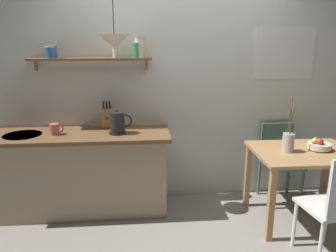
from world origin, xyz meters
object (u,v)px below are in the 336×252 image
(electric_kettle, at_px, (118,123))
(coffee_mug_by_sink, at_px, (55,129))
(pendant_lamp, at_px, (114,42))
(knife_block, at_px, (107,117))
(twig_vase, at_px, (288,142))
(dining_chair_near, at_px, (335,204))
(dining_table, at_px, (304,162))
(fruit_bowl, at_px, (319,145))
(dining_chair_far, at_px, (279,157))

(electric_kettle, height_order, coffee_mug_by_sink, electric_kettle)
(coffee_mug_by_sink, relative_size, pendant_lamp, 0.28)
(electric_kettle, xyz_separation_m, knife_block, (-0.12, 0.23, 0.01))
(twig_vase, distance_m, knife_block, 1.87)
(dining_chair_near, distance_m, pendant_lamp, 2.38)
(pendant_lamp, bearing_deg, dining_table, -9.32)
(fruit_bowl, bearing_deg, coffee_mug_by_sink, 173.30)
(dining_table, height_order, fruit_bowl, fruit_bowl)
(fruit_bowl, xyz_separation_m, knife_block, (-2.11, 0.52, 0.20))
(dining_chair_far, bearing_deg, knife_block, 178.13)
(electric_kettle, height_order, knife_block, knife_block)
(dining_table, height_order, knife_block, knife_block)
(dining_table, height_order, electric_kettle, electric_kettle)
(twig_vase, distance_m, coffee_mug_by_sink, 2.31)
(dining_table, bearing_deg, dining_chair_far, 94.26)
(electric_kettle, relative_size, coffee_mug_by_sink, 1.91)
(dining_chair_far, distance_m, coffee_mug_by_sink, 2.47)
(fruit_bowl, bearing_deg, dining_chair_near, -106.95)
(dining_chair_far, bearing_deg, electric_kettle, -174.68)
(twig_vase, bearing_deg, dining_table, 0.14)
(pendant_lamp, bearing_deg, knife_block, 116.47)
(electric_kettle, bearing_deg, dining_table, -9.77)
(fruit_bowl, xyz_separation_m, coffee_mug_by_sink, (-2.62, 0.31, 0.14))
(dining_chair_far, bearing_deg, coffee_mug_by_sink, -176.39)
(dining_table, distance_m, twig_vase, 0.28)
(dining_chair_near, height_order, dining_chair_far, dining_chair_near)
(twig_vase, height_order, coffee_mug_by_sink, twig_vase)
(electric_kettle, bearing_deg, dining_chair_far, 5.32)
(dining_table, distance_m, electric_kettle, 1.90)
(twig_vase, height_order, pendant_lamp, pendant_lamp)
(twig_vase, xyz_separation_m, knife_block, (-1.78, 0.55, 0.15))
(twig_vase, relative_size, pendant_lamp, 1.12)
(pendant_lamp, bearing_deg, coffee_mug_by_sink, 177.29)
(knife_block, xyz_separation_m, pendant_lamp, (0.12, -0.25, 0.79))
(fruit_bowl, height_order, pendant_lamp, pendant_lamp)
(electric_kettle, xyz_separation_m, pendant_lamp, (0.00, -0.02, 0.79))
(dining_chair_near, bearing_deg, coffee_mug_by_sink, 157.59)
(fruit_bowl, bearing_deg, knife_block, 166.07)
(fruit_bowl, height_order, coffee_mug_by_sink, coffee_mug_by_sink)
(fruit_bowl, relative_size, coffee_mug_by_sink, 1.63)
(dining_chair_near, relative_size, electric_kettle, 3.63)
(knife_block, relative_size, coffee_mug_by_sink, 2.16)
(dining_chair_far, height_order, fruit_bowl, dining_chair_far)
(dining_chair_far, distance_m, electric_kettle, 1.88)
(dining_chair_near, bearing_deg, pendant_lamp, 151.56)
(dining_chair_near, xyz_separation_m, electric_kettle, (-1.78, 0.98, 0.47))
(dining_chair_far, bearing_deg, pendant_lamp, -174.19)
(dining_table, relative_size, coffee_mug_by_sink, 7.14)
(dining_chair_near, relative_size, coffee_mug_by_sink, 6.94)
(dining_chair_near, distance_m, electric_kettle, 2.08)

